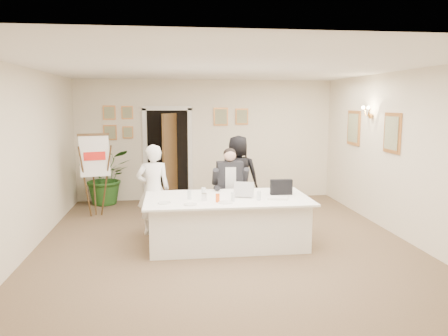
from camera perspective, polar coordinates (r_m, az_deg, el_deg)
floor at (r=7.16m, az=0.14°, el=-9.94°), size 7.00×7.00×0.00m
ceiling at (r=6.82m, az=0.15°, el=12.99°), size 6.00×7.00×0.02m
wall_back at (r=10.31m, az=-2.37°, el=3.66°), size 6.00×0.10×2.80m
wall_front at (r=3.47m, az=7.68°, el=-5.99°), size 6.00×0.10×2.80m
wall_left at (r=7.12m, az=-24.55°, el=0.74°), size 0.10×7.00×2.80m
wall_right at (r=7.82m, az=22.50°, el=1.49°), size 0.10×7.00×2.80m
doorway at (r=10.14m, az=-7.25°, el=1.49°), size 1.14×0.86×2.20m
pictures_back_wall at (r=10.22m, az=-6.87°, el=6.09°), size 3.40×0.06×0.80m
pictures_right_wall at (r=8.84m, az=18.61°, el=4.70°), size 0.06×2.20×0.80m
wall_sconce at (r=8.80m, az=18.31°, el=6.98°), size 0.20×0.30×0.24m
conference_table at (r=7.06m, az=0.40°, el=-6.89°), size 2.60×1.39×0.78m
seated_man at (r=7.91m, az=0.80°, el=-2.63°), size 0.71×0.74×1.48m
flip_chart at (r=9.06m, az=-16.50°, el=-1.43°), size 0.59×0.43×1.64m
standing_man at (r=7.63m, az=-9.22°, el=-2.80°), size 0.61×0.44×1.57m
standing_woman at (r=8.78m, az=1.86°, el=-1.03°), size 0.90×0.70×1.63m
potted_palm at (r=10.17m, az=-15.15°, el=-1.08°), size 1.28×1.16×1.26m
laptop at (r=7.03m, az=2.44°, el=-2.60°), size 0.41×0.43×0.28m
laptop_bag at (r=7.22m, az=7.49°, el=-2.48°), size 0.36×0.10×0.25m
paper_stack at (r=6.90m, az=7.02°, el=-3.92°), size 0.35×0.30×0.03m
plate_left at (r=6.61m, az=-7.80°, el=-4.54°), size 0.21×0.21×0.01m
plate_mid at (r=6.48m, az=-4.39°, el=-4.76°), size 0.21×0.21×0.01m
plate_near at (r=6.58m, az=0.21°, el=-4.52°), size 0.24×0.24×0.01m
glass_a at (r=6.85m, az=-4.54°, el=-3.49°), size 0.07×0.07×0.14m
glass_b at (r=6.67m, az=1.15°, el=-3.80°), size 0.06×0.06×0.14m
glass_c at (r=6.78m, az=4.58°, el=-3.63°), size 0.08×0.08×0.14m
glass_d at (r=7.05m, az=-2.68°, el=-3.14°), size 0.09×0.09×0.14m
oj_glass at (r=6.62m, az=-0.84°, el=-3.94°), size 0.07×0.07×0.13m
steel_jug at (r=6.75m, az=-2.61°, el=-3.80°), size 0.11×0.11×0.11m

